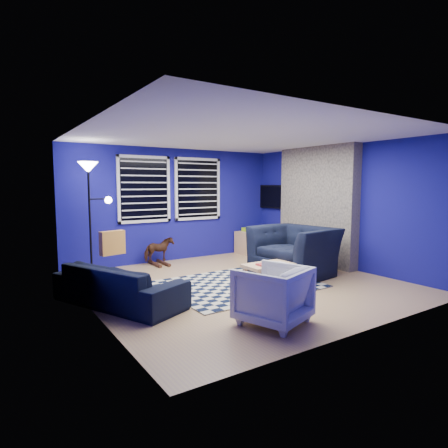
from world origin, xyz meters
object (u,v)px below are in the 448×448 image
armchair_bent (273,295)px  rocking_horse (159,250)px  cabinet (250,242)px  floor_lamp (90,183)px  sofa (119,284)px  coffee_table (268,270)px  tv (274,197)px  armchair_big (294,251)px

armchair_bent → rocking_horse: 3.90m
rocking_horse → cabinet: (2.47, 0.07, -0.05)m
floor_lamp → rocking_horse: bearing=9.3°
armchair_bent → floor_lamp: bearing=-90.5°
rocking_horse → sofa: bearing=140.8°
armchair_bent → cabinet: (2.66, 3.97, -0.07)m
rocking_horse → coffee_table: bearing=-166.0°
tv → sofa: 5.08m
cabinet → floor_lamp: 4.16m
sofa → tv: bearing=-90.9°
armchair_big → coffee_table: armchair_big is taller
armchair_bent → coffee_table: (1.02, 1.30, -0.07)m
sofa → rocking_horse: rocking_horse is taller
sofa → cabinet: size_ratio=2.89×
coffee_table → armchair_bent: bearing=-128.1°
rocking_horse → coffee_table: size_ratio=0.75×
cabinet → floor_lamp: bearing=-179.8°
tv → rocking_horse: (-3.01, 0.18, -1.07)m
coffee_table → cabinet: bearing=58.5°
rocking_horse → armchair_bent: bearing=173.6°
coffee_table → floor_lamp: bearing=133.6°
sofa → coffee_table: 2.41m
armchair_bent → rocking_horse: size_ratio=1.28×
armchair_bent → cabinet: 4.78m
coffee_table → cabinet: 3.14m
armchair_big → coffee_table: size_ratio=1.70×
armchair_bent → floor_lamp: 4.10m
tv → coffee_table: tv is taller
sofa → cabinet: cabinet is taller
tv → sofa: size_ratio=0.50×
armchair_big → cabinet: (0.68, 2.27, -0.17)m
armchair_big → cabinet: 2.38m
tv → coffee_table: size_ratio=1.22×
sofa → rocking_horse: bearing=-59.8°
tv → floor_lamp: 4.45m
tv → cabinet: (-0.54, 0.25, -1.12)m
floor_lamp → cabinet: bearing=4.5°
armchair_big → armchair_bent: (-1.98, -1.70, -0.10)m
sofa → rocking_horse: (1.53, 2.15, 0.04)m
rocking_horse → coffee_table: 2.73m
coffee_table → rocking_horse: bearing=107.7°
tv → armchair_big: (-1.22, -2.02, -0.95)m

